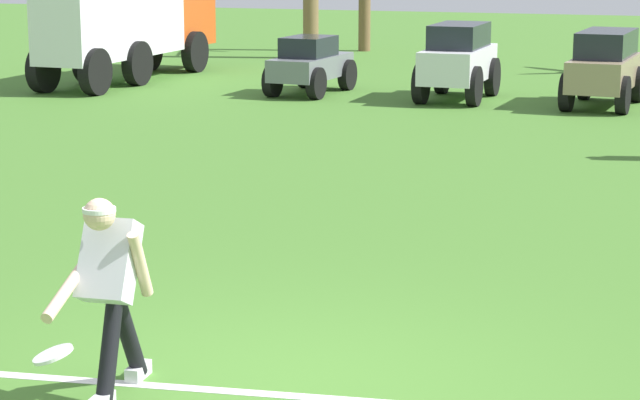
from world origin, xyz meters
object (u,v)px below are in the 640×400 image
object	(u,v)px
frisbee_in_flight	(53,354)
parked_car_slot_a	(310,64)
parked_car_slot_c	(605,66)
box_truck	(125,22)
frisbee_thrower	(110,285)
parked_car_slot_b	(458,60)

from	to	relation	value
frisbee_in_flight	parked_car_slot_a	distance (m)	16.48
parked_car_slot_c	box_truck	world-z (taller)	box_truck
frisbee_thrower	box_truck	xyz separation A→B (m)	(-7.87, 16.45, 0.44)
frisbee_thrower	frisbee_in_flight	bearing A→B (deg)	-111.19
box_truck	frisbee_in_flight	bearing A→B (deg)	-65.57
frisbee_thrower	parked_car_slot_b	size ratio (longest dim) A/B	0.59
frisbee_thrower	parked_car_slot_b	xyz separation A→B (m)	(-0.72, 15.64, -0.05)
frisbee_thrower	parked_car_slot_a	xyz separation A→B (m)	(-3.60, 15.66, -0.23)
parked_car_slot_b	frisbee_thrower	bearing A→B (deg)	-87.36
box_truck	parked_car_slot_a	bearing A→B (deg)	-10.54
frisbee_thrower	parked_car_slot_a	world-z (taller)	frisbee_thrower
parked_car_slot_c	parked_car_slot_a	bearing A→B (deg)	178.48
parked_car_slot_b	parked_car_slot_c	xyz separation A→B (m)	(2.66, -0.13, -0.02)
parked_car_slot_b	parked_car_slot_c	distance (m)	2.67
frisbee_in_flight	parked_car_slot_b	size ratio (longest dim) A/B	0.15
frisbee_in_flight	parked_car_slot_c	xyz separation A→B (m)	(2.12, 15.98, 0.27)
frisbee_thrower	parked_car_slot_b	bearing A→B (deg)	92.64
parked_car_slot_b	box_truck	distance (m)	7.21
frisbee_in_flight	parked_car_slot_a	world-z (taller)	parked_car_slot_a
frisbee_in_flight	parked_car_slot_a	bearing A→B (deg)	101.97
frisbee_in_flight	parked_car_slot_b	distance (m)	16.12
parked_car_slot_a	parked_car_slot_c	bearing A→B (deg)	-1.52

